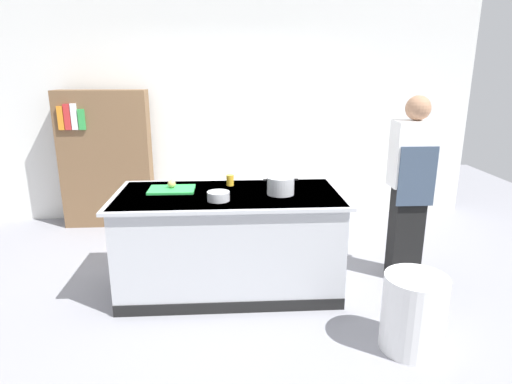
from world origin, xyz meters
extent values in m
plane|color=gray|center=(0.00, 0.00, 0.00)|extent=(10.00, 10.00, 0.00)
cube|color=white|center=(0.00, 2.10, 1.50)|extent=(6.40, 0.12, 3.00)
cube|color=#B7BABF|center=(0.00, 0.00, 0.45)|extent=(1.90, 0.90, 0.90)
cube|color=#B7BABF|center=(0.00, 0.00, 0.89)|extent=(1.98, 0.98, 0.03)
cube|color=black|center=(0.00, -0.46, 0.05)|extent=(1.90, 0.01, 0.10)
cube|color=green|center=(-0.50, 0.11, 0.91)|extent=(0.40, 0.28, 0.02)
sphere|color=tan|center=(-0.51, 0.14, 0.96)|extent=(0.07, 0.07, 0.07)
cylinder|color=#B7BABF|center=(0.45, -0.05, 0.98)|extent=(0.23, 0.23, 0.15)
cube|color=black|center=(0.31, -0.05, 1.03)|extent=(0.04, 0.02, 0.01)
cube|color=black|center=(0.58, -0.05, 1.03)|extent=(0.04, 0.02, 0.01)
cylinder|color=#B7BABF|center=(-0.08, -0.21, 0.94)|extent=(0.18, 0.18, 0.08)
cylinder|color=yellow|center=(0.01, 0.26, 0.95)|extent=(0.07, 0.07, 0.10)
cylinder|color=white|center=(1.29, -0.99, 0.28)|extent=(0.44, 0.44, 0.56)
cube|color=black|center=(1.67, 0.13, 0.45)|extent=(0.28, 0.20, 0.90)
cube|color=white|center=(1.67, 0.13, 1.20)|extent=(0.38, 0.24, 0.60)
sphere|color=#A87A5B|center=(1.67, 0.13, 1.61)|extent=(0.22, 0.22, 0.22)
cube|color=#38475B|center=(1.67, 0.01, 1.02)|extent=(0.34, 0.02, 0.54)
cube|color=brown|center=(-1.53, 1.80, 0.85)|extent=(1.10, 0.28, 1.70)
cube|color=orange|center=(-1.97, 1.64, 1.38)|extent=(0.07, 0.03, 0.28)
cube|color=red|center=(-1.89, 1.64, 1.40)|extent=(0.07, 0.03, 0.30)
cube|color=white|center=(-1.81, 1.64, 1.40)|extent=(0.07, 0.03, 0.31)
cube|color=green|center=(-1.73, 1.64, 1.37)|extent=(0.08, 0.03, 0.24)
camera|label=1|loc=(0.01, -3.61, 1.94)|focal=30.27mm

